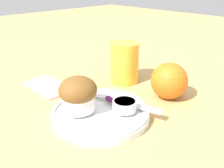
{
  "coord_description": "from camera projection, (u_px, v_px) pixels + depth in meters",
  "views": [
    {
      "loc": [
        0.33,
        -0.28,
        0.26
      ],
      "look_at": [
        -0.01,
        0.05,
        0.06
      ],
      "focal_mm": 40.0,
      "sensor_mm": 36.0,
      "label": 1
    }
  ],
  "objects": [
    {
      "name": "ground_plane",
      "position": [
        96.0,
        118.0,
        0.5
      ],
      "size": [
        3.0,
        3.0,
        0.0
      ],
      "primitive_type": "plane",
      "color": "tan"
    },
    {
      "name": "plate",
      "position": [
        101.0,
        113.0,
        0.49
      ],
      "size": [
        0.19,
        0.19,
        0.02
      ],
      "color": "white",
      "rests_on": "ground_plane"
    },
    {
      "name": "berry_pair",
      "position": [
        110.0,
        99.0,
        0.51
      ],
      "size": [
        0.02,
        0.01,
        0.01
      ],
      "color": "#4C194C",
      "rests_on": "plate"
    },
    {
      "name": "orange_fruit",
      "position": [
        169.0,
        81.0,
        0.56
      ],
      "size": [
        0.08,
        0.08,
        0.08
      ],
      "color": "orange",
      "rests_on": "ground_plane"
    },
    {
      "name": "butter_knife",
      "position": [
        121.0,
        101.0,
        0.51
      ],
      "size": [
        0.18,
        0.06,
        0.0
      ],
      "rotation": [
        0.0,
        0.0,
        0.25
      ],
      "color": "silver",
      "rests_on": "plate"
    },
    {
      "name": "folded_napkin",
      "position": [
        48.0,
        86.0,
        0.63
      ],
      "size": [
        0.14,
        0.08,
        0.01
      ],
      "color": "#D19E93",
      "rests_on": "ground_plane"
    },
    {
      "name": "muffin",
      "position": [
        78.0,
        94.0,
        0.47
      ],
      "size": [
        0.07,
        0.07,
        0.07
      ],
      "color": "silver",
      "rests_on": "plate"
    },
    {
      "name": "juice_glass",
      "position": [
        124.0,
        63.0,
        0.65
      ],
      "size": [
        0.07,
        0.07,
        0.1
      ],
      "color": "gold",
      "rests_on": "ground_plane"
    },
    {
      "name": "cream_ramekin",
      "position": [
        125.0,
        105.0,
        0.48
      ],
      "size": [
        0.05,
        0.05,
        0.02
      ],
      "color": "silver",
      "rests_on": "plate"
    }
  ]
}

